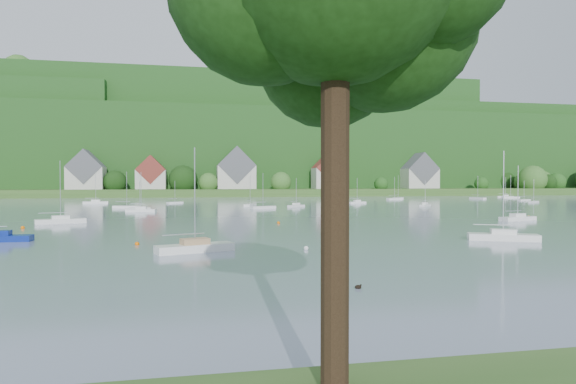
% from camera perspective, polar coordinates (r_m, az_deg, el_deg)
% --- Properties ---
extents(ground, '(600.00, 600.00, 0.00)m').
position_cam_1_polar(ground, '(23.14, 22.36, -13.93)').
color(ground, gray).
rests_on(ground, ground).
extents(far_shore_strip, '(600.00, 60.00, 3.00)m').
position_cam_1_polar(far_shore_strip, '(219.05, -7.69, 0.02)').
color(far_shore_strip, '#315821').
rests_on(far_shore_strip, ground).
extents(forested_ridge, '(620.00, 181.22, 69.89)m').
position_cam_1_polar(forested_ridge, '(288.00, -8.39, 4.55)').
color(forested_ridge, '#133B13').
rests_on(forested_ridge, ground).
extents(village_building_0, '(14.00, 10.40, 16.00)m').
position_cam_1_polar(village_building_0, '(210.07, -22.65, 2.07)').
color(village_building_0, beige).
rests_on(village_building_0, far_shore_strip).
extents(village_building_1, '(12.00, 9.36, 14.00)m').
position_cam_1_polar(village_building_1, '(208.43, -15.79, 1.91)').
color(village_building_1, beige).
rests_on(village_building_1, far_shore_strip).
extents(village_building_2, '(16.00, 11.44, 18.00)m').
position_cam_1_polar(village_building_2, '(207.42, -6.13, 2.38)').
color(village_building_2, beige).
rests_on(village_building_2, far_shore_strip).
extents(village_building_3, '(13.00, 10.40, 15.50)m').
position_cam_1_polar(village_building_3, '(212.55, 4.74, 2.12)').
color(village_building_3, beige).
rests_on(village_building_3, far_shore_strip).
extents(village_building_4, '(15.00, 10.40, 16.50)m').
position_cam_1_polar(village_building_4, '(232.41, 15.22, 2.05)').
color(village_building_4, beige).
rests_on(village_building_4, far_shore_strip).
extents(near_sailboat_2, '(6.87, 3.90, 8.95)m').
position_cam_1_polar(near_sailboat_2, '(42.48, -10.88, -6.31)').
color(near_sailboat_2, white).
rests_on(near_sailboat_2, ground).
extents(near_sailboat_3, '(6.55, 3.27, 8.52)m').
position_cam_1_polar(near_sailboat_3, '(82.97, 25.40, -2.75)').
color(near_sailboat_3, white).
rests_on(near_sailboat_3, ground).
extents(near_sailboat_4, '(6.95, 4.57, 9.16)m').
position_cam_1_polar(near_sailboat_4, '(54.46, 23.97, -4.74)').
color(near_sailboat_4, white).
rests_on(near_sailboat_4, ground).
extents(near_sailboat_6, '(6.94, 4.08, 9.05)m').
position_cam_1_polar(near_sailboat_6, '(77.24, -25.18, -3.02)').
color(near_sailboat_6, white).
rests_on(near_sailboat_6, ground).
extents(mooring_buoy_0, '(0.41, 0.41, 0.41)m').
position_cam_1_polar(mooring_buoy_0, '(48.39, -17.32, -5.98)').
color(mooring_buoy_0, '#FE6900').
rests_on(mooring_buoy_0, ground).
extents(mooring_buoy_1, '(0.42, 0.42, 0.42)m').
position_cam_1_polar(mooring_buoy_1, '(43.23, 2.14, -6.78)').
color(mooring_buoy_1, white).
rests_on(mooring_buoy_1, ground).
extents(mooring_buoy_2, '(0.47, 0.47, 0.47)m').
position_cam_1_polar(mooring_buoy_2, '(91.02, 26.43, -2.70)').
color(mooring_buoy_2, '#FE6900').
rests_on(mooring_buoy_2, ground).
extents(mooring_buoy_3, '(0.41, 0.41, 0.41)m').
position_cam_1_polar(mooring_buoy_3, '(69.76, -1.13, -3.73)').
color(mooring_buoy_3, '#FE6900').
rests_on(mooring_buoy_3, ground).
extents(mooring_buoy_5, '(0.48, 0.48, 0.48)m').
position_cam_1_polar(mooring_buoy_5, '(70.69, -28.74, -3.82)').
color(mooring_buoy_5, '#FE6900').
rests_on(mooring_buoy_5, ground).
extents(duck_pair, '(1.60, 1.45, 0.28)m').
position_cam_1_polar(duck_pair, '(27.27, 7.47, -11.33)').
color(duck_pair, black).
rests_on(duck_pair, ground).
extents(far_sailboat_cluster, '(195.71, 74.24, 8.71)m').
position_cam_1_polar(far_sailboat_cluster, '(138.56, -0.25, -1.13)').
color(far_sailboat_cluster, white).
rests_on(far_sailboat_cluster, ground).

